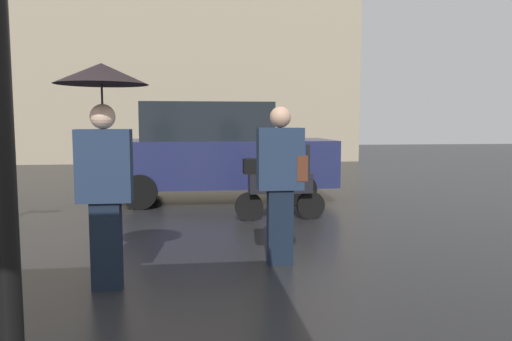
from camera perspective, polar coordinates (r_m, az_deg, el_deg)
The scene contains 4 objects.
pedestrian_with_umbrella at distance 4.81m, azimuth -17.37°, elevation 4.66°, with size 0.86×0.86×2.14m.
pedestrian_with_bag at distance 5.47m, azimuth 2.96°, elevation -0.62°, with size 0.54×0.24×1.77m.
parked_scooter at distance 8.00m, azimuth 2.50°, elevation -1.82°, with size 1.49×0.32×1.23m.
parked_car_left at distance 10.02m, azimuth -4.75°, elevation 2.24°, with size 4.59×2.00×1.98m.
Camera 1 is at (1.22, -2.69, 1.61)m, focal length 34.39 mm.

